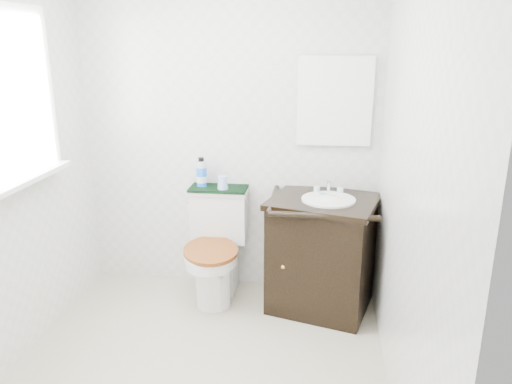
% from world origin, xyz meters
% --- Properties ---
extents(floor, '(2.40, 2.40, 0.00)m').
position_xyz_m(floor, '(0.00, 0.00, 0.00)').
color(floor, beige).
rests_on(floor, ground).
extents(wall_back, '(2.40, 0.00, 2.40)m').
position_xyz_m(wall_back, '(0.00, 1.20, 1.20)').
color(wall_back, silver).
rests_on(wall_back, ground).
extents(wall_front, '(2.40, 0.00, 2.40)m').
position_xyz_m(wall_front, '(0.00, -1.20, 1.20)').
color(wall_front, silver).
rests_on(wall_front, ground).
extents(wall_right, '(0.00, 2.40, 2.40)m').
position_xyz_m(wall_right, '(1.10, 0.00, 1.20)').
color(wall_right, silver).
rests_on(wall_right, ground).
extents(window, '(0.02, 0.70, 0.90)m').
position_xyz_m(window, '(-1.07, 0.25, 1.55)').
color(window, white).
rests_on(window, wall_left).
extents(mirror, '(0.50, 0.02, 0.60)m').
position_xyz_m(mirror, '(0.76, 1.18, 1.45)').
color(mirror, silver).
rests_on(mirror, wall_back).
extents(toilet, '(0.47, 0.67, 0.80)m').
position_xyz_m(toilet, '(-0.07, 0.97, 0.35)').
color(toilet, white).
rests_on(toilet, floor).
extents(vanity, '(0.83, 0.76, 0.92)m').
position_xyz_m(vanity, '(0.71, 0.90, 0.43)').
color(vanity, black).
rests_on(vanity, floor).
extents(trash_bin, '(0.22, 0.19, 0.27)m').
position_xyz_m(trash_bin, '(-0.05, 0.80, 0.14)').
color(trash_bin, silver).
rests_on(trash_bin, floor).
extents(towel, '(0.42, 0.22, 0.02)m').
position_xyz_m(towel, '(-0.07, 1.09, 0.81)').
color(towel, black).
rests_on(towel, toilet).
extents(mouthwash_bottle, '(0.08, 0.08, 0.22)m').
position_xyz_m(mouthwash_bottle, '(-0.20, 1.11, 0.92)').
color(mouthwash_bottle, blue).
rests_on(mouthwash_bottle, towel).
extents(cup, '(0.08, 0.08, 0.10)m').
position_xyz_m(cup, '(-0.03, 1.05, 0.87)').
color(cup, '#92B4EF').
rests_on(cup, towel).
extents(soap_bar, '(0.07, 0.04, 0.02)m').
position_xyz_m(soap_bar, '(0.69, 0.99, 0.83)').
color(soap_bar, '#1B7685').
rests_on(soap_bar, vanity).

